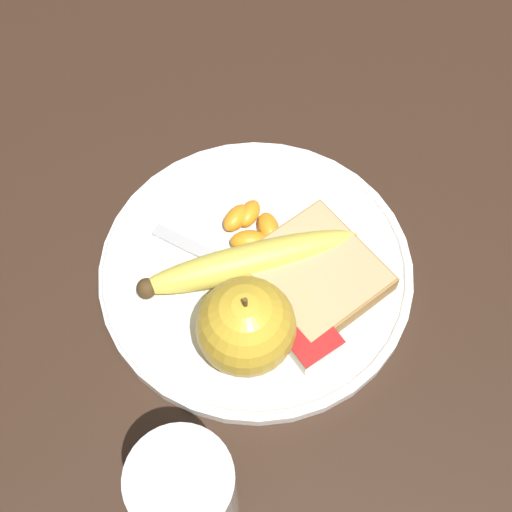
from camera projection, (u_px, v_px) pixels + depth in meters
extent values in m
plane|color=#332116|center=(256.00, 273.00, 0.65)|extent=(3.00, 3.00, 0.00)
cylinder|color=white|center=(256.00, 270.00, 0.64)|extent=(0.28, 0.28, 0.01)
torus|color=white|center=(256.00, 267.00, 0.64)|extent=(0.28, 0.28, 0.01)
cylinder|color=silver|center=(186.00, 496.00, 0.50)|extent=(0.07, 0.07, 0.11)
cylinder|color=#F4A81E|center=(187.00, 498.00, 0.51)|extent=(0.06, 0.06, 0.09)
sphere|color=gold|center=(246.00, 327.00, 0.57)|extent=(0.08, 0.08, 0.08)
cylinder|color=brown|center=(245.00, 303.00, 0.53)|extent=(0.00, 0.00, 0.01)
ellipsoid|color=#E0CC4C|center=(251.00, 262.00, 0.62)|extent=(0.09, 0.20, 0.03)
sphere|color=#473319|center=(147.00, 288.00, 0.61)|extent=(0.02, 0.02, 0.02)
cube|color=olive|center=(315.00, 274.00, 0.62)|extent=(0.11, 0.11, 0.02)
cube|color=tan|center=(315.00, 274.00, 0.62)|extent=(0.11, 0.10, 0.02)
cube|color=#B2B2B7|center=(212.00, 257.00, 0.64)|extent=(0.11, 0.06, 0.00)
cube|color=#B2B2B7|center=(297.00, 299.00, 0.62)|extent=(0.06, 0.05, 0.00)
cube|color=silver|center=(307.00, 337.00, 0.59)|extent=(0.05, 0.04, 0.02)
cube|color=#B21E1E|center=(308.00, 332.00, 0.58)|extent=(0.05, 0.04, 0.00)
ellipsoid|color=orange|center=(249.00, 241.00, 0.64)|extent=(0.03, 0.04, 0.02)
ellipsoid|color=orange|center=(236.00, 218.00, 0.65)|extent=(0.03, 0.04, 0.02)
ellipsoid|color=orange|center=(269.00, 227.00, 0.65)|extent=(0.04, 0.03, 0.02)
ellipsoid|color=orange|center=(311.00, 232.00, 0.65)|extent=(0.02, 0.03, 0.01)
ellipsoid|color=orange|center=(256.00, 261.00, 0.63)|extent=(0.02, 0.03, 0.02)
ellipsoid|color=orange|center=(249.00, 213.00, 0.66)|extent=(0.03, 0.03, 0.02)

